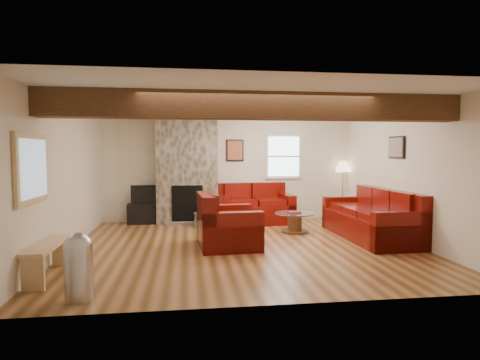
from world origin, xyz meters
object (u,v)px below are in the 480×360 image
Objects in this scene: television at (148,194)px; armchair_red at (228,220)px; sofa_three at (370,214)px; floor_lamp at (343,170)px; tv_cabinet at (148,213)px; coffee_table at (295,223)px; loveseat at (254,204)px.

armchair_red is at bearing -57.45° from television.
sofa_three is at bearing -86.70° from armchair_red.
tv_cabinet is at bearing 179.77° from floor_lamp.
armchair_red is 0.81× the size of floor_lamp.
coffee_table is (-1.28, 0.73, -0.27)m from sofa_three.
loveseat is (-1.94, 1.89, -0.01)m from sofa_three.
sofa_three is 1.69× the size of floor_lamp.
floor_lamp is (0.32, 2.17, 0.76)m from sofa_three.
armchair_red is (-2.77, -0.34, -0.00)m from sofa_three.
coffee_table is at bearing -120.79° from sofa_three.
loveseat is at bearing -135.47° from sofa_three.
loveseat is 1.36m from coffee_table.
armchair_red is at bearing -140.94° from floor_lamp.
armchair_red is 1.53× the size of television.
sofa_three is 2.32m from floor_lamp.
sofa_three is 3.20× the size of television.
armchair_red is (-0.83, -2.23, 0.01)m from loveseat.
floor_lamp is (2.26, 0.28, 0.76)m from loveseat.
tv_cabinet is (-3.10, 1.46, 0.03)m from coffee_table.
coffee_table is (0.66, -1.16, -0.26)m from loveseat.
sofa_three is 4.90m from tv_cabinet.
television is at bearing 154.78° from coffee_table.
loveseat is 2.47m from television.
tv_cabinet is at bearing -117.76° from sofa_three.
coffee_table is 1.09× the size of television.
armchair_red reaches higher than television.
sofa_three reaches higher than armchair_red.
armchair_red is 1.39× the size of coffee_table.
floor_lamp reaches higher than television.
sofa_three reaches higher than coffee_table.
sofa_three is 2.71m from loveseat.
tv_cabinet is 1.23× the size of television.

